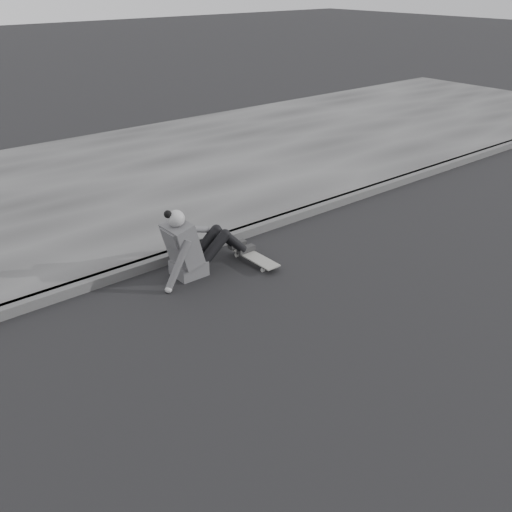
% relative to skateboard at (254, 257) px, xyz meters
% --- Properties ---
extents(ground, '(80.00, 80.00, 0.00)m').
position_rel_skateboard_xyz_m(ground, '(0.67, -1.88, -0.07)').
color(ground, black).
rests_on(ground, ground).
extents(curb, '(24.00, 0.16, 0.12)m').
position_rel_skateboard_xyz_m(curb, '(0.67, 0.70, -0.01)').
color(curb, '#444444').
rests_on(curb, ground).
extents(sidewalk, '(24.00, 6.00, 0.12)m').
position_rel_skateboard_xyz_m(sidewalk, '(0.67, 3.72, -0.01)').
color(sidewalk, '#3E3E3E').
rests_on(sidewalk, ground).
extents(skateboard, '(0.20, 0.78, 0.09)m').
position_rel_skateboard_xyz_m(skateboard, '(0.00, 0.00, 0.00)').
color(skateboard, '#979792').
rests_on(skateboard, ground).
extents(seated_woman, '(1.38, 0.46, 0.88)m').
position_rel_skateboard_xyz_m(seated_woman, '(-0.73, 0.25, 0.29)').
color(seated_woman, '#48484B').
rests_on(seated_woman, ground).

